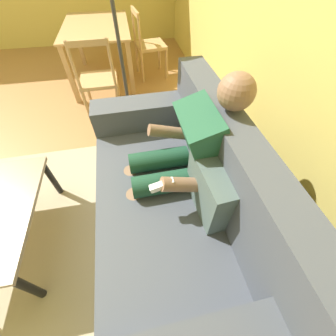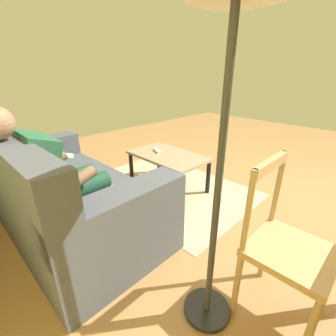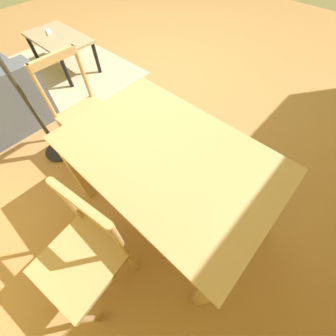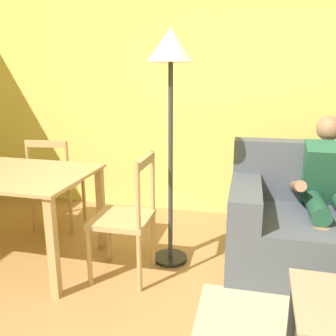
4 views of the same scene
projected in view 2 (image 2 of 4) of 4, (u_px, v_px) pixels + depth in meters
name	position (u px, v px, depth m)	size (l,w,h in m)	color
ground_plane	(282.00, 198.00, 2.69)	(8.35, 8.35, 0.00)	#9E7042
couch	(61.00, 196.00, 2.06)	(1.94, 1.03, 0.95)	#474C56
person_lounging	(54.00, 177.00, 1.79)	(0.60, 0.96, 1.17)	#23563D
coffee_table	(168.00, 159.00, 2.80)	(0.94, 0.56, 0.44)	gray
tv_remote	(157.00, 151.00, 2.87)	(0.05, 0.17, 0.02)	white
dining_chair_facing_couch	(286.00, 248.00, 1.27)	(0.43, 0.43, 0.95)	tan
area_rug	(168.00, 187.00, 2.95)	(2.00, 1.40, 0.01)	tan
floor_lamp	(234.00, 15.00, 0.83)	(0.36, 0.36, 1.83)	black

